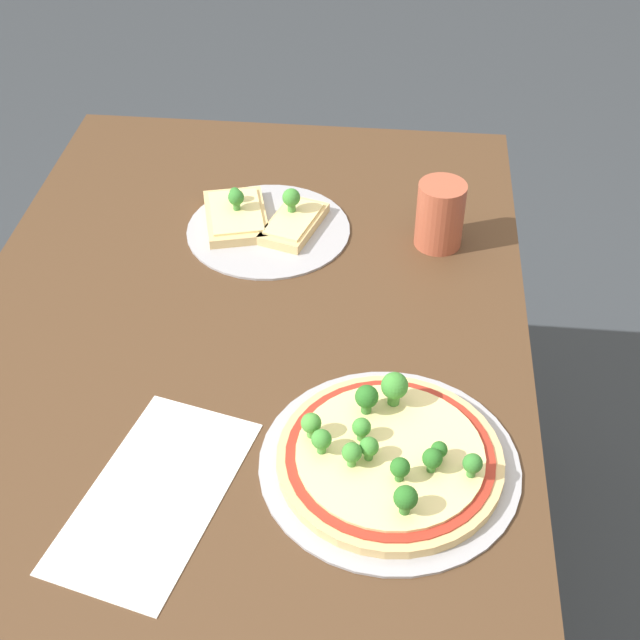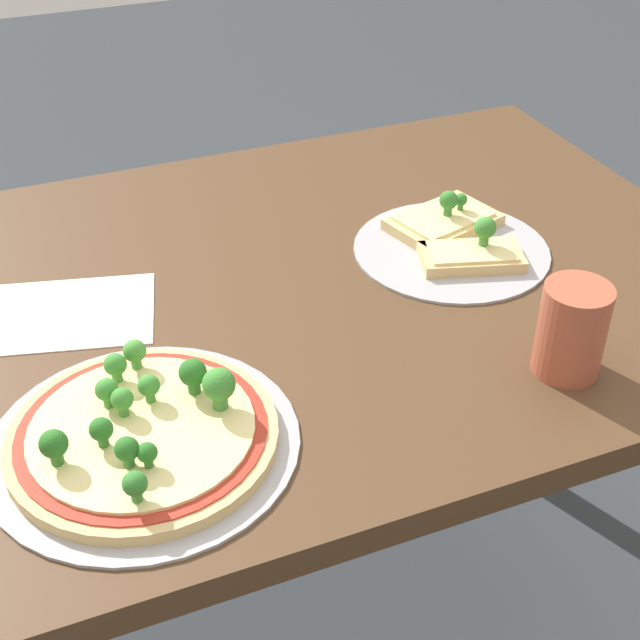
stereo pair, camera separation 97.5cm
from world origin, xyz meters
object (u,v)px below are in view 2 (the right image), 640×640
dining_table (299,346)px  pizza_tray_whole (143,433)px  pizza_tray_slice (454,239)px  drinking_cup (572,330)px

dining_table → pizza_tray_whole: size_ratio=3.65×
pizza_tray_slice → drinking_cup: drinking_cup is taller
dining_table → pizza_tray_whole: (0.26, 0.22, 0.12)m
pizza_tray_slice → drinking_cup: size_ratio=2.45×
pizza_tray_slice → drinking_cup: (0.02, 0.29, 0.04)m
dining_table → drinking_cup: drinking_cup is taller
dining_table → pizza_tray_slice: size_ratio=4.35×
pizza_tray_whole → pizza_tray_slice: (-0.49, -0.23, -0.00)m
pizza_tray_whole → pizza_tray_slice: 0.54m
pizza_tray_whole → drinking_cup: size_ratio=2.92×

